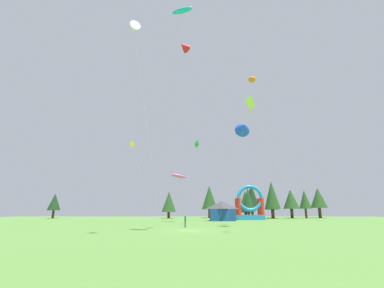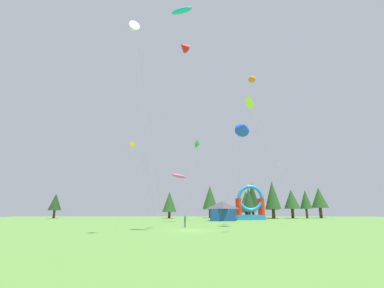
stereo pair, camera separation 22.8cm
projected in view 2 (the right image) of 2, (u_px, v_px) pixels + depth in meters
name	position (u px, v px, depth m)	size (l,w,h in m)	color
ground_plane	(190.00, 231.00, 32.20)	(120.00, 120.00, 0.00)	#548438
kite_white_delta	(133.00, 29.00, 30.16)	(4.26, 2.76, 22.80)	white
kite_green_diamond	(198.00, 145.00, 48.75)	(3.73, 1.25, 14.41)	green
kite_lime_diamond	(248.00, 104.00, 30.82)	(6.40, 1.09, 14.85)	#8CD826
kite_orange_delta	(251.00, 78.00, 45.86)	(6.88, 2.86, 24.76)	orange
kite_pink_parafoil	(179.00, 176.00, 55.52)	(5.03, 1.88, 9.71)	#EA599E
kite_cyan_parafoil	(182.00, 11.00, 34.58)	(9.19, 4.00, 27.63)	#19B7CC
kite_blue_delta	(243.00, 128.00, 40.26)	(4.15, 2.27, 15.53)	blue
kite_yellow_diamond	(132.00, 145.00, 52.55)	(5.34, 1.39, 15.18)	yellow
kite_red_delta	(184.00, 47.00, 37.24)	(6.80, 6.53, 25.03)	red
person_near_camera	(185.00, 220.00, 38.03)	(0.40, 0.40, 1.68)	#724C8C
inflatable_red_slide	(250.00, 207.00, 63.56)	(6.37, 3.60, 8.03)	#268CD8
festival_tent	(223.00, 211.00, 58.36)	(5.22, 3.98, 4.11)	#19478C
tree_row_0	(55.00, 202.00, 73.81)	(3.42, 3.42, 6.60)	#4C331E
tree_row_1	(169.00, 202.00, 74.49)	(3.93, 3.93, 7.17)	#4C331E
tree_row_2	(210.00, 198.00, 77.44)	(4.37, 4.37, 9.03)	#4C331E
tree_row_3	(246.00, 202.00, 75.97)	(4.28, 4.28, 7.44)	#4C331E
tree_row_4	(249.00, 200.00, 73.08)	(3.63, 3.63, 8.10)	#4C331E
tree_row_5	(252.00, 196.00, 74.64)	(3.79, 3.79, 9.49)	#4C331E
tree_row_6	(272.00, 195.00, 73.00)	(4.18, 4.18, 9.84)	#4C331E
tree_row_7	(272.00, 199.00, 76.81)	(3.77, 3.77, 8.10)	#4C331E
tree_row_8	(292.00, 199.00, 74.59)	(4.32, 4.32, 7.74)	#4C331E
tree_row_9	(305.00, 199.00, 74.67)	(3.18, 3.18, 7.61)	#4C331E
tree_row_10	(319.00, 198.00, 76.12)	(4.51, 4.51, 8.34)	#4C331E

